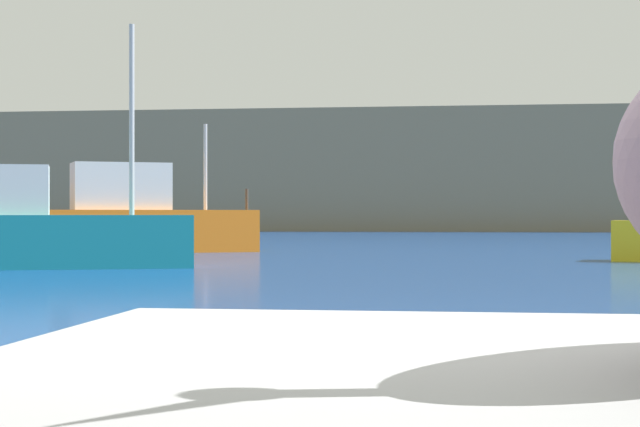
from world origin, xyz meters
TOP-DOWN VIEW (x-y plane):
  - hillside_backdrop at (0.00, 80.66)m, footprint 140.00×14.26m
  - fishing_boat_orange at (-10.56, 30.78)m, footprint 7.78×5.29m
  - fishing_boat_teal at (-9.48, 20.53)m, footprint 6.81×4.05m

SIDE VIEW (x-z plane):
  - fishing_boat_teal at x=-9.48m, z-range -1.98..3.56m
  - fishing_boat_orange at x=-10.56m, z-range -1.05..3.08m
  - hillside_backdrop at x=0.00m, z-range 0.00..8.65m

